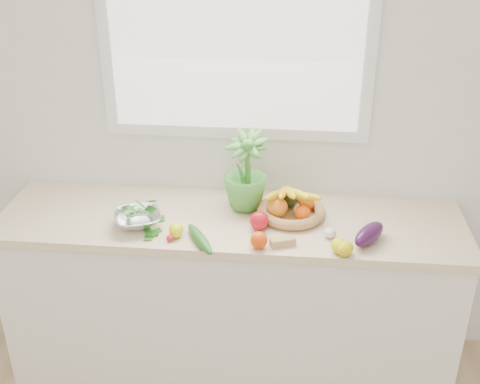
# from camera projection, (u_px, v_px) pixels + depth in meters

# --- Properties ---
(back_wall) EXTENTS (4.50, 0.02, 2.70)m
(back_wall) POSITION_uv_depth(u_px,v_px,m) (236.00, 108.00, 2.95)
(back_wall) COLOR white
(back_wall) RESTS_ON ground
(counter_cabinet) EXTENTS (2.20, 0.58, 0.86)m
(counter_cabinet) POSITION_uv_depth(u_px,v_px,m) (231.00, 297.00, 3.10)
(counter_cabinet) COLOR silver
(counter_cabinet) RESTS_ON ground
(countertop) EXTENTS (2.24, 0.62, 0.04)m
(countertop) POSITION_uv_depth(u_px,v_px,m) (230.00, 221.00, 2.90)
(countertop) COLOR beige
(countertop) RESTS_ON counter_cabinet
(window_frame) EXTENTS (1.30, 0.03, 1.10)m
(window_frame) POSITION_uv_depth(u_px,v_px,m) (236.00, 25.00, 2.75)
(window_frame) COLOR white
(window_frame) RESTS_ON back_wall
(window_pane) EXTENTS (1.18, 0.01, 0.98)m
(window_pane) POSITION_uv_depth(u_px,v_px,m) (235.00, 26.00, 2.73)
(window_pane) COLOR white
(window_pane) RESTS_ON window_frame
(orange_loose) EXTENTS (0.09, 0.09, 0.08)m
(orange_loose) POSITION_uv_depth(u_px,v_px,m) (259.00, 240.00, 2.63)
(orange_loose) COLOR #DA4006
(orange_loose) RESTS_ON countertop
(lemon_a) EXTENTS (0.07, 0.09, 0.07)m
(lemon_a) POSITION_uv_depth(u_px,v_px,m) (176.00, 230.00, 2.72)
(lemon_a) COLOR yellow
(lemon_a) RESTS_ON countertop
(lemon_b) EXTENTS (0.10, 0.11, 0.07)m
(lemon_b) POSITION_uv_depth(u_px,v_px,m) (345.00, 249.00, 2.58)
(lemon_b) COLOR #D2B90B
(lemon_b) RESTS_ON countertop
(lemon_c) EXTENTS (0.09, 0.10, 0.07)m
(lemon_c) POSITION_uv_depth(u_px,v_px,m) (339.00, 246.00, 2.60)
(lemon_c) COLOR #D7D30B
(lemon_c) RESTS_ON countertop
(apple) EXTENTS (0.09, 0.09, 0.09)m
(apple) POSITION_uv_depth(u_px,v_px,m) (259.00, 221.00, 2.77)
(apple) COLOR #B70E1B
(apple) RESTS_ON countertop
(ginger) EXTENTS (0.12, 0.08, 0.04)m
(ginger) POSITION_uv_depth(u_px,v_px,m) (283.00, 242.00, 2.66)
(ginger) COLOR tan
(ginger) RESTS_ON countertop
(garlic_a) EXTENTS (0.06, 0.06, 0.04)m
(garlic_a) POSITION_uv_depth(u_px,v_px,m) (302.00, 220.00, 2.82)
(garlic_a) COLOR silver
(garlic_a) RESTS_ON countertop
(garlic_b) EXTENTS (0.07, 0.07, 0.05)m
(garlic_b) POSITION_uv_depth(u_px,v_px,m) (299.00, 211.00, 2.90)
(garlic_b) COLOR white
(garlic_b) RESTS_ON countertop
(garlic_c) EXTENTS (0.06, 0.06, 0.05)m
(garlic_c) POSITION_uv_depth(u_px,v_px,m) (330.00, 233.00, 2.71)
(garlic_c) COLOR silver
(garlic_c) RESTS_ON countertop
(eggplant) EXTENTS (0.19, 0.22, 0.09)m
(eggplant) POSITION_uv_depth(u_px,v_px,m) (369.00, 234.00, 2.66)
(eggplant) COLOR #300E33
(eggplant) RESTS_ON countertop
(cucumber) EXTENTS (0.18, 0.26, 0.05)m
(cucumber) POSITION_uv_depth(u_px,v_px,m) (200.00, 239.00, 2.66)
(cucumber) COLOR #1B591A
(cucumber) RESTS_ON countertop
(radish) EXTENTS (0.04, 0.04, 0.03)m
(radish) POSITION_uv_depth(u_px,v_px,m) (170.00, 238.00, 2.69)
(radish) COLOR red
(radish) RESTS_ON countertop
(potted_herb) EXTENTS (0.28, 0.28, 0.38)m
(potted_herb) POSITION_uv_depth(u_px,v_px,m) (246.00, 170.00, 2.87)
(potted_herb) COLOR #479636
(potted_herb) RESTS_ON countertop
(fruit_basket) EXTENTS (0.39, 0.39, 0.18)m
(fruit_basket) POSITION_uv_depth(u_px,v_px,m) (291.00, 207.00, 2.88)
(fruit_basket) COLOR tan
(fruit_basket) RESTS_ON countertop
(colander_with_spinach) EXTENTS (0.28, 0.28, 0.12)m
(colander_with_spinach) POSITION_uv_depth(u_px,v_px,m) (137.00, 216.00, 2.78)
(colander_with_spinach) COLOR silver
(colander_with_spinach) RESTS_ON countertop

